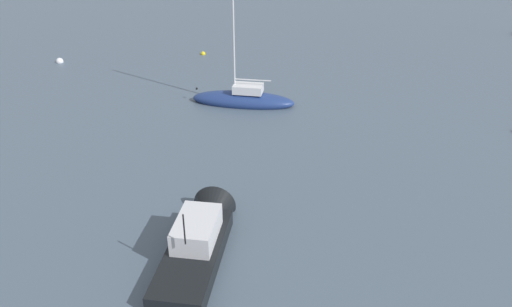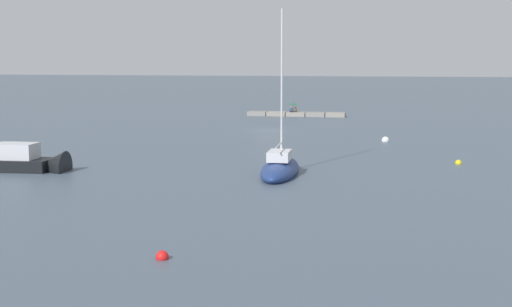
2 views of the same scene
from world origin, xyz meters
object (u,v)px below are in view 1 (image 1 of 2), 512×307
object	(u,v)px
motorboat_black_near	(200,238)
sailboat_navy_near	(243,99)
mooring_buoy_far	(60,61)
mooring_buoy_near	(203,54)

from	to	relation	value
motorboat_black_near	sailboat_navy_near	bearing A→B (deg)	93.03
motorboat_black_near	mooring_buoy_far	world-z (taller)	motorboat_black_near
sailboat_navy_near	mooring_buoy_far	bearing A→B (deg)	69.64
motorboat_black_near	mooring_buoy_far	xyz separation A→B (m)	(-23.81, -22.16, -0.33)
motorboat_black_near	mooring_buoy_near	xyz separation A→B (m)	(-29.33, -9.26, -0.37)
sailboat_navy_near	mooring_buoy_near	xyz separation A→B (m)	(-11.87, -7.13, -0.32)
motorboat_black_near	mooring_buoy_near	size ratio (longest dim) A/B	16.15
sailboat_navy_near	mooring_buoy_near	size ratio (longest dim) A/B	23.44
sailboat_navy_near	mooring_buoy_far	distance (m)	21.02
sailboat_navy_near	motorboat_black_near	distance (m)	17.59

